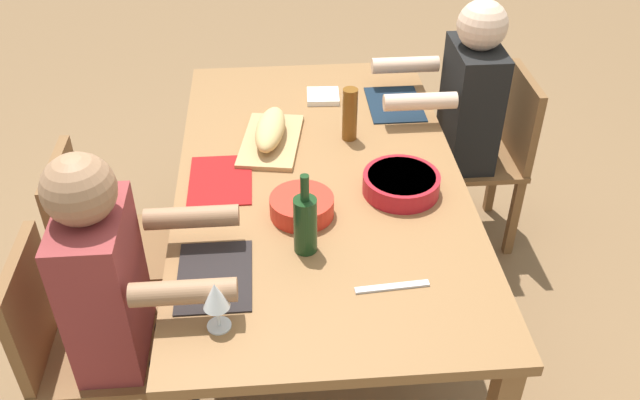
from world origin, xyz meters
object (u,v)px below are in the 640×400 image
Objects in this scene: diner_near_right at (119,292)px; wine_glass at (216,297)px; chair_near_right at (74,343)px; napkin_stack at (323,96)px; diner_far_left at (460,111)px; dining_table at (320,192)px; beer_bottle at (350,114)px; chair_far_left at (494,150)px; serving_bowl_pasta at (401,182)px; chair_near_center at (101,241)px; wine_bottle at (305,223)px; bread_loaf at (270,129)px; cutting_board at (271,141)px; serving_bowl_greens at (302,205)px.

wine_glass is at bearing 57.07° from diner_near_right.
chair_near_right is 1.47m from napkin_stack.
diner_far_left is at bearing 82.39° from napkin_stack.
beer_bottle is (-0.26, 0.14, 0.18)m from dining_table.
serving_bowl_pasta is at bearing -41.68° from chair_far_left.
chair_near_center is at bearing -90.00° from dining_table.
diner_near_right reaches higher than dining_table.
dining_table is 0.61m from napkin_stack.
chair_near_center is 0.95m from wine_bottle.
beer_bottle reaches higher than dining_table.
wine_glass reaches higher than chair_near_right.
napkin_stack is at bearing 145.86° from bread_loaf.
beer_bottle reaches higher than cutting_board.
bread_loaf is 1.10× the size of wine_bottle.
diner_far_left is 5.45× the size of beer_bottle.
serving_bowl_pasta is 0.38m from serving_bowl_greens.
bread_loaf is (-0.76, 0.49, 0.11)m from diner_near_right.
wine_glass is at bearing 34.78° from chair_near_center.
chair_near_right and chair_far_left have the same top height.
diner_far_left is 0.61m from beer_bottle.
bread_loaf is (-0.25, -0.18, 0.14)m from dining_table.
wine_glass reaches higher than serving_bowl_greens.
cutting_board is at bearing 110.12° from chair_near_center.
wine_bottle is (0.41, -0.08, 0.18)m from dining_table.
diner_near_right reaches higher than chair_near_center.
beer_bottle is at bearing -63.94° from diner_far_left.
chair_far_left reaches higher than serving_bowl_pasta.
dining_table is at bearing 35.56° from bread_loaf.
chair_near_right is 1.31m from beer_bottle.
diner_far_left is 0.89m from bread_loaf.
wine_bottle is (0.18, 0.00, 0.07)m from serving_bowl_greens.
dining_table is at bearing -5.90° from napkin_stack.
dining_table is 8.56× the size of beer_bottle.
chair_near_right reaches higher than serving_bowl_pasta.
chair_near_center is 2.66× the size of bread_loaf.
diner_near_right is 1.41× the size of chair_near_center.
serving_bowl_greens is 0.20m from wine_bottle.
diner_far_left reaches higher than wine_glass.
diner_near_right is 5.45× the size of beer_bottle.
beer_bottle is (-0.38, -0.14, 0.07)m from serving_bowl_pasta.
wine_bottle is 0.70m from beer_bottle.
diner_far_left reaches higher than wine_bottle.
beer_bottle is at bearing -70.06° from chair_far_left.
cutting_board is 0.06m from bread_loaf.
cutting_board is 0.67m from wine_bottle.
chair_far_left is 0.71× the size of diner_far_left.
dining_table is 1.57× the size of diner_near_right.
chair_far_left is 1.23m from serving_bowl_greens.
bread_loaf is (0.27, -1.03, 0.32)m from chair_far_left.
bread_loaf is 0.32m from beer_bottle.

